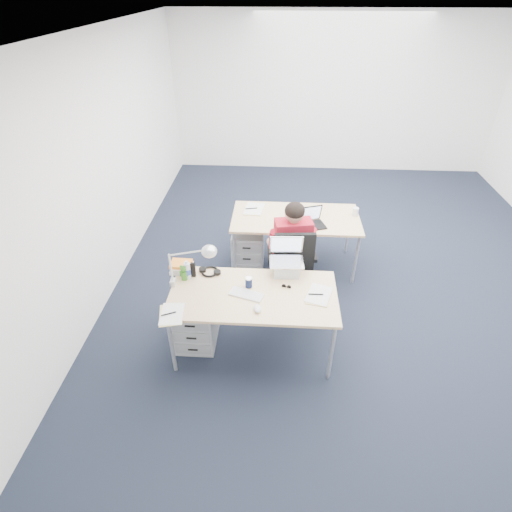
{
  "coord_description": "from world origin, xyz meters",
  "views": [
    {
      "loc": [
        -0.99,
        -4.31,
        3.2
      ],
      "look_at": [
        -1.19,
        -0.95,
        0.85
      ],
      "focal_mm": 28.0,
      "sensor_mm": 36.0,
      "label": 1
    }
  ],
  "objects_px": {
    "drawer_pedestal_far": "(248,248)",
    "computer_mouse": "(257,309)",
    "can_koozie": "(249,282)",
    "dark_laptop": "(312,218)",
    "silver_laptop": "(287,258)",
    "cordless_phone": "(193,270)",
    "office_chair": "(290,280)",
    "book_stack": "(182,267)",
    "far_cup": "(355,212)",
    "desk_lamp": "(186,265)",
    "drawer_pedestal_near": "(196,320)",
    "desk_near": "(253,297)",
    "headphones": "(210,271)",
    "desk_far": "(296,220)",
    "bear_figurine": "(184,272)",
    "water_bottle": "(187,270)",
    "seated_person": "(290,247)",
    "sunglasses": "(286,287)",
    "wireless_keyboard": "(246,294)"
  },
  "relations": [
    {
      "from": "drawer_pedestal_far",
      "to": "computer_mouse",
      "type": "relative_size",
      "value": 5.11
    },
    {
      "from": "wireless_keyboard",
      "to": "sunglasses",
      "type": "distance_m",
      "value": 0.4
    },
    {
      "from": "seated_person",
      "to": "drawer_pedestal_near",
      "type": "height_order",
      "value": "seated_person"
    },
    {
      "from": "cordless_phone",
      "to": "far_cup",
      "type": "distance_m",
      "value": 2.26
    },
    {
      "from": "can_koozie",
      "to": "drawer_pedestal_far",
      "type": "bearing_deg",
      "value": 94.77
    },
    {
      "from": "drawer_pedestal_far",
      "to": "desk_near",
      "type": "bearing_deg",
      "value": -83.64
    },
    {
      "from": "can_koozie",
      "to": "desk_lamp",
      "type": "bearing_deg",
      "value": -178.76
    },
    {
      "from": "computer_mouse",
      "to": "cordless_phone",
      "type": "bearing_deg",
      "value": 132.9
    },
    {
      "from": "drawer_pedestal_far",
      "to": "headphones",
      "type": "distance_m",
      "value": 1.28
    },
    {
      "from": "far_cup",
      "to": "office_chair",
      "type": "bearing_deg",
      "value": -134.34
    },
    {
      "from": "can_koozie",
      "to": "book_stack",
      "type": "height_order",
      "value": "can_koozie"
    },
    {
      "from": "drawer_pedestal_far",
      "to": "headphones",
      "type": "height_order",
      "value": "headphones"
    },
    {
      "from": "bear_figurine",
      "to": "desk_far",
      "type": "bearing_deg",
      "value": 36.15
    },
    {
      "from": "drawer_pedestal_far",
      "to": "desk_far",
      "type": "bearing_deg",
      "value": 5.48
    },
    {
      "from": "far_cup",
      "to": "wireless_keyboard",
      "type": "bearing_deg",
      "value": -127.62
    },
    {
      "from": "drawer_pedestal_far",
      "to": "computer_mouse",
      "type": "distance_m",
      "value": 1.76
    },
    {
      "from": "sunglasses",
      "to": "desk_near",
      "type": "bearing_deg",
      "value": -146.92
    },
    {
      "from": "drawer_pedestal_near",
      "to": "sunglasses",
      "type": "bearing_deg",
      "value": 2.43
    },
    {
      "from": "desk_far",
      "to": "wireless_keyboard",
      "type": "xyz_separation_m",
      "value": [
        -0.5,
        -1.53,
        0.05
      ]
    },
    {
      "from": "office_chair",
      "to": "cordless_phone",
      "type": "height_order",
      "value": "office_chair"
    },
    {
      "from": "office_chair",
      "to": "book_stack",
      "type": "relative_size",
      "value": 4.63
    },
    {
      "from": "water_bottle",
      "to": "computer_mouse",
      "type": "bearing_deg",
      "value": -30.93
    },
    {
      "from": "computer_mouse",
      "to": "bear_figurine",
      "type": "xyz_separation_m",
      "value": [
        -0.75,
        0.41,
        0.07
      ]
    },
    {
      "from": "desk_far",
      "to": "book_stack",
      "type": "distance_m",
      "value": 1.69
    },
    {
      "from": "desk_far",
      "to": "far_cup",
      "type": "height_order",
      "value": "far_cup"
    },
    {
      "from": "wireless_keyboard",
      "to": "cordless_phone",
      "type": "height_order",
      "value": "cordless_phone"
    },
    {
      "from": "water_bottle",
      "to": "dark_laptop",
      "type": "height_order",
      "value": "dark_laptop"
    },
    {
      "from": "drawer_pedestal_far",
      "to": "book_stack",
      "type": "relative_size",
      "value": 2.42
    },
    {
      "from": "desk_far",
      "to": "computer_mouse",
      "type": "relative_size",
      "value": 14.86
    },
    {
      "from": "dark_laptop",
      "to": "silver_laptop",
      "type": "bearing_deg",
      "value": -126.35
    },
    {
      "from": "drawer_pedestal_near",
      "to": "drawer_pedestal_far",
      "type": "xyz_separation_m",
      "value": [
        0.44,
        1.38,
        0.0
      ]
    },
    {
      "from": "bear_figurine",
      "to": "drawer_pedestal_far",
      "type": "bearing_deg",
      "value": 53.83
    },
    {
      "from": "dark_laptop",
      "to": "wireless_keyboard",
      "type": "bearing_deg",
      "value": -135.77
    },
    {
      "from": "office_chair",
      "to": "desk_lamp",
      "type": "xyz_separation_m",
      "value": [
        -1.03,
        -0.69,
        0.68
      ]
    },
    {
      "from": "desk_near",
      "to": "bear_figurine",
      "type": "distance_m",
      "value": 0.73
    },
    {
      "from": "bear_figurine",
      "to": "dark_laptop",
      "type": "xyz_separation_m",
      "value": [
        1.32,
        1.11,
        0.03
      ]
    },
    {
      "from": "desk_near",
      "to": "office_chair",
      "type": "height_order",
      "value": "office_chair"
    },
    {
      "from": "can_koozie",
      "to": "desk_lamp",
      "type": "xyz_separation_m",
      "value": [
        -0.59,
        -0.01,
        0.19
      ]
    },
    {
      "from": "wireless_keyboard",
      "to": "dark_laptop",
      "type": "height_order",
      "value": "dark_laptop"
    },
    {
      "from": "computer_mouse",
      "to": "can_koozie",
      "type": "height_order",
      "value": "can_koozie"
    },
    {
      "from": "silver_laptop",
      "to": "cordless_phone",
      "type": "bearing_deg",
      "value": -175.6
    },
    {
      "from": "desk_near",
      "to": "can_koozie",
      "type": "xyz_separation_m",
      "value": [
        -0.05,
        0.1,
        0.1
      ]
    },
    {
      "from": "wireless_keyboard",
      "to": "book_stack",
      "type": "bearing_deg",
      "value": 172.06
    },
    {
      "from": "drawer_pedestal_near",
      "to": "silver_laptop",
      "type": "distance_m",
      "value": 1.14
    },
    {
      "from": "desk_near",
      "to": "bear_figurine",
      "type": "relative_size",
      "value": 9.37
    },
    {
      "from": "drawer_pedestal_near",
      "to": "bear_figurine",
      "type": "distance_m",
      "value": 0.56
    },
    {
      "from": "headphones",
      "to": "desk_lamp",
      "type": "distance_m",
      "value": 0.36
    },
    {
      "from": "drawer_pedestal_near",
      "to": "seated_person",
      "type": "bearing_deg",
      "value": 42.66
    },
    {
      "from": "far_cup",
      "to": "water_bottle",
      "type": "bearing_deg",
      "value": -143.01
    },
    {
      "from": "sunglasses",
      "to": "desk_lamp",
      "type": "distance_m",
      "value": 0.99
    }
  ]
}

